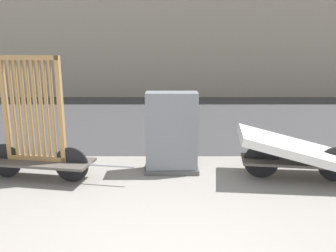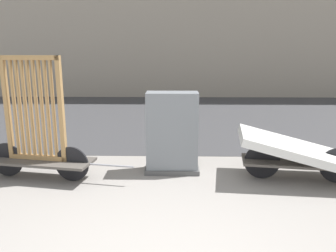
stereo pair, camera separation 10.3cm
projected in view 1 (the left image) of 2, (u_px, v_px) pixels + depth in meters
name	position (u px, v px, depth m)	size (l,w,h in m)	color
road_strip	(168.00, 115.00, 10.52)	(56.00, 8.51, 0.01)	#38383A
bike_cart_with_bedframe	(36.00, 140.00, 5.07)	(2.46, 0.85, 1.93)	#4C4742
bike_cart_with_mattress	(299.00, 152.00, 5.12)	(2.56, 1.29, 0.77)	#4C4742
utility_cabinet	(172.00, 135.00, 5.44)	(0.90, 0.48, 1.35)	#4C4C4C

